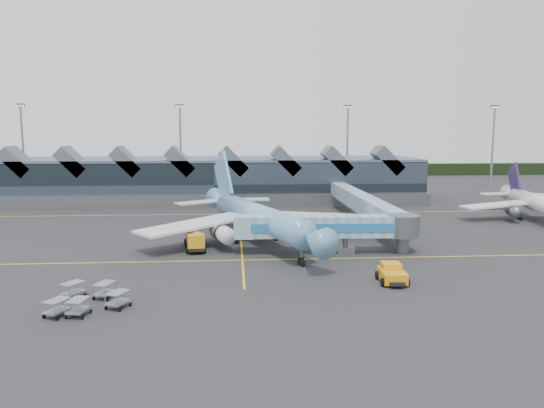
{
  "coord_description": "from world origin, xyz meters",
  "views": [
    {
      "loc": [
        -0.96,
        -71.16,
        15.8
      ],
      "look_at": [
        4.6,
        5.48,
        5.0
      ],
      "focal_mm": 35.0,
      "sensor_mm": 36.0,
      "label": 1
    }
  ],
  "objects": [
    {
      "name": "fuel_truck",
      "position": [
        -6.31,
        -0.97,
        1.61
      ],
      "size": [
        3.33,
        8.62,
        2.86
      ],
      "rotation": [
        0.0,
        0.0,
        0.14
      ],
      "color": "black",
      "rests_on": "ground"
    },
    {
      "name": "light_masts",
      "position": [
        21.0,
        62.8,
        12.49
      ],
      "size": [
        132.4,
        42.56,
        22.45
      ],
      "color": "gray",
      "rests_on": "ground"
    },
    {
      "name": "main_airliner",
      "position": [
        2.07,
        2.65,
        3.76
      ],
      "size": [
        32.82,
        38.63,
        12.78
      ],
      "rotation": [
        0.0,
        0.0,
        0.33
      ],
      "color": "#6DABDE",
      "rests_on": "ground"
    },
    {
      "name": "jet_bridge",
      "position": [
        12.22,
        -5.2,
        3.41
      ],
      "size": [
        23.83,
        4.43,
        5.05
      ],
      "rotation": [
        0.0,
        0.0,
        -0.04
      ],
      "color": "#75A4C4",
      "rests_on": "ground"
    },
    {
      "name": "baggage_carts",
      "position": [
        -14.22,
        -24.22,
        0.84
      ],
      "size": [
        7.13,
        7.63,
        1.49
      ],
      "rotation": [
        0.0,
        0.0,
        -0.43
      ],
      "color": "#95989D",
      "rests_on": "ground"
    },
    {
      "name": "tree_line_far",
      "position": [
        0.0,
        110.0,
        2.0
      ],
      "size": [
        260.0,
        4.0,
        4.0
      ],
      "primitive_type": "cube",
      "color": "black",
      "rests_on": "ground"
    },
    {
      "name": "terminal",
      "position": [
        -5.07,
        47.35,
        4.88
      ],
      "size": [
        90.0,
        22.25,
        12.52
      ],
      "color": "black",
      "rests_on": "ground"
    },
    {
      "name": "regional_jet",
      "position": [
        51.81,
        17.14,
        3.13
      ],
      "size": [
        26.12,
        28.76,
        9.88
      ],
      "rotation": [
        0.0,
        0.0,
        -0.15
      ],
      "color": "white",
      "rests_on": "ground"
    },
    {
      "name": "ground",
      "position": [
        0.0,
        0.0,
        0.0
      ],
      "size": [
        260.0,
        260.0,
        0.0
      ],
      "primitive_type": "plane",
      "color": "#252527",
      "rests_on": "ground"
    },
    {
      "name": "taxi_stripes",
      "position": [
        0.0,
        10.0,
        0.01
      ],
      "size": [
        120.0,
        60.0,
        0.01
      ],
      "color": "yellow",
      "rests_on": "ground"
    },
    {
      "name": "pushback_tug",
      "position": [
        15.4,
        -18.64,
        0.89
      ],
      "size": [
        3.03,
        4.59,
        1.97
      ],
      "rotation": [
        0.0,
        0.0,
        -0.05
      ],
      "color": "orange",
      "rests_on": "ground"
    }
  ]
}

